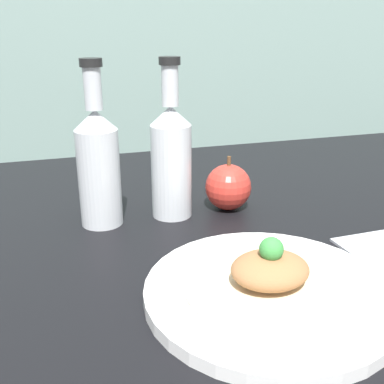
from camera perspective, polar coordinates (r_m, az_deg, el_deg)
ground_plane at (r=68.71cm, az=2.76°, el=-7.42°), size 180.00×110.00×4.00cm
plate at (r=54.24cm, az=9.69°, el=-12.25°), size 29.09×29.09×1.92cm
plated_food at (r=53.10cm, az=9.83°, el=-10.26°), size 20.08×20.08×6.25cm
cider_bottle_left at (r=70.92cm, az=-11.81°, el=3.56°), size 6.62×6.62×25.69cm
cider_bottle_right at (r=72.78cm, az=-2.66°, el=4.41°), size 6.62×6.62×25.69cm
apple at (r=77.37cm, az=4.62°, el=0.63°), size 7.93×7.93×9.44cm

